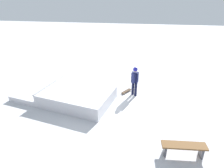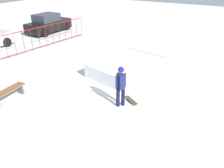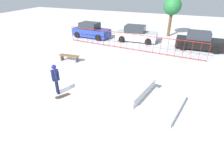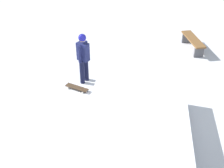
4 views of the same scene
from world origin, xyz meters
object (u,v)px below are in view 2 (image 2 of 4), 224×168
at_px(skater, 121,84).
at_px(parked_car_black, 48,24).
at_px(skate_ramp, 132,65).
at_px(skateboard, 131,100).
at_px(park_bench, 8,92).

relative_size(skater, parked_car_black, 0.42).
relative_size(skate_ramp, skater, 3.37).
bearing_deg(parked_car_black, skate_ramp, -111.85).
xyz_separation_m(skateboard, parked_car_black, (6.95, 11.48, 0.65)).
distance_m(skater, parked_car_black, 13.46).
relative_size(skate_ramp, parked_car_black, 1.42).
bearing_deg(parked_car_black, skateboard, -121.41).
xyz_separation_m(skate_ramp, parked_car_black, (3.98, 10.04, 0.41)).
relative_size(skate_ramp, park_bench, 3.58).
distance_m(skate_ramp, skateboard, 3.31).
distance_m(skater, park_bench, 4.81).
xyz_separation_m(skate_ramp, park_bench, (-5.47, 3.13, 0.04)).
relative_size(skater, skateboard, 2.21).
bearing_deg(skater, skate_ramp, -31.33).
bearing_deg(park_bench, parked_car_black, 36.18).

